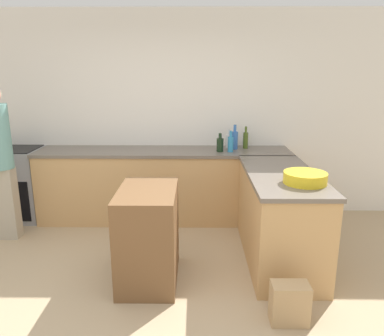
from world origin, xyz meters
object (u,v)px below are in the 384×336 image
(olive_oil_bottle, at_px, (246,140))
(dish_soap_bottle, at_px, (231,144))
(island_table, at_px, (148,235))
(water_bottle_blue, at_px, (235,140))
(range_oven, at_px, (16,184))
(paper_bag, at_px, (290,303))
(mixing_bowl, at_px, (305,178))
(vinegar_bottle_clear, at_px, (229,141))
(person_by_range, at_px, (0,157))
(wine_bottle_dark, at_px, (220,144))

(olive_oil_bottle, height_order, dish_soap_bottle, olive_oil_bottle)
(island_table, distance_m, water_bottle_blue, 1.93)
(dish_soap_bottle, bearing_deg, island_table, -122.11)
(water_bottle_blue, bearing_deg, dish_soap_bottle, -111.47)
(range_oven, xyz_separation_m, olive_oil_bottle, (3.03, 0.11, 0.58))
(range_oven, relative_size, olive_oil_bottle, 3.31)
(dish_soap_bottle, bearing_deg, paper_bag, -81.58)
(paper_bag, bearing_deg, olive_oil_bottle, 92.17)
(mixing_bowl, distance_m, dish_soap_bottle, 1.45)
(dish_soap_bottle, relative_size, vinegar_bottle_clear, 1.10)
(water_bottle_blue, bearing_deg, person_by_range, -165.99)
(olive_oil_bottle, bearing_deg, dish_soap_bottle, -134.15)
(mixing_bowl, xyz_separation_m, vinegar_bottle_clear, (-0.56, 1.59, 0.04))
(vinegar_bottle_clear, relative_size, water_bottle_blue, 0.76)
(dish_soap_bottle, xyz_separation_m, wine_bottle_dark, (-0.13, 0.02, -0.01))
(range_oven, xyz_separation_m, island_table, (1.94, -1.51, -0.03))
(water_bottle_blue, xyz_separation_m, wine_bottle_dark, (-0.20, -0.15, -0.03))
(dish_soap_bottle, relative_size, person_by_range, 0.15)
(water_bottle_blue, distance_m, person_by_range, 2.80)
(range_oven, distance_m, water_bottle_blue, 2.94)
(vinegar_bottle_clear, bearing_deg, wine_bottle_dark, -118.77)
(range_oven, height_order, dish_soap_bottle, dish_soap_bottle)
(island_table, distance_m, olive_oil_bottle, 2.04)
(mixing_bowl, height_order, wine_bottle_dark, wine_bottle_dark)
(range_oven, relative_size, water_bottle_blue, 3.00)
(island_table, relative_size, dish_soap_bottle, 3.37)
(vinegar_bottle_clear, relative_size, paper_bag, 0.72)
(range_oven, bearing_deg, olive_oil_bottle, 2.09)
(mixing_bowl, bearing_deg, range_oven, 156.75)
(water_bottle_blue, bearing_deg, range_oven, -178.84)
(water_bottle_blue, bearing_deg, vinegar_bottle_clear, 129.76)
(mixing_bowl, distance_m, water_bottle_blue, 1.59)
(mixing_bowl, height_order, olive_oil_bottle, olive_oil_bottle)
(range_oven, relative_size, wine_bottle_dark, 4.07)
(range_oven, bearing_deg, paper_bag, -34.52)
(wine_bottle_dark, bearing_deg, olive_oil_bottle, 30.82)
(olive_oil_bottle, height_order, vinegar_bottle_clear, olive_oil_bottle)
(wine_bottle_dark, bearing_deg, paper_bag, -78.09)
(water_bottle_blue, xyz_separation_m, paper_bag, (0.23, -2.20, -0.90))
(range_oven, xyz_separation_m, dish_soap_bottle, (2.82, -0.11, 0.57))
(range_oven, height_order, paper_bag, range_oven)
(person_by_range, bearing_deg, wine_bottle_dark, 11.73)
(dish_soap_bottle, relative_size, wine_bottle_dark, 1.13)
(person_by_range, xyz_separation_m, paper_bag, (2.95, -1.52, -0.82))
(water_bottle_blue, height_order, wine_bottle_dark, water_bottle_blue)
(water_bottle_blue, relative_size, wine_bottle_dark, 1.36)
(range_oven, distance_m, olive_oil_bottle, 3.09)
(vinegar_bottle_clear, bearing_deg, paper_bag, -82.47)
(dish_soap_bottle, distance_m, vinegar_bottle_clear, 0.25)
(person_by_range, bearing_deg, paper_bag, -27.29)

